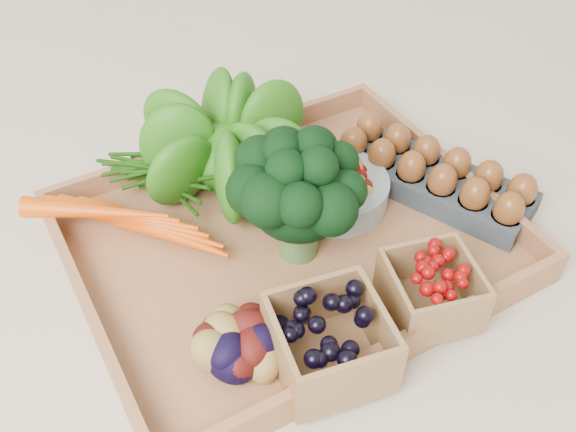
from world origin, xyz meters
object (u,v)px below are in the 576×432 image
tray (288,244)px  cherry_bowl (335,191)px  egg_carton (431,181)px  broccoli (299,215)px

tray → cherry_bowl: (0.10, 0.03, 0.03)m
egg_carton → broccoli: bearing=158.4°
egg_carton → cherry_bowl: bearing=135.8°
cherry_bowl → egg_carton: (0.13, -0.05, -0.00)m
broccoli → egg_carton: size_ratio=0.58×
broccoli → cherry_bowl: broccoli is taller
broccoli → egg_carton: bearing=2.5°
tray → egg_carton: egg_carton is taller
broccoli → cherry_bowl: bearing=32.0°
tray → broccoli: 0.08m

